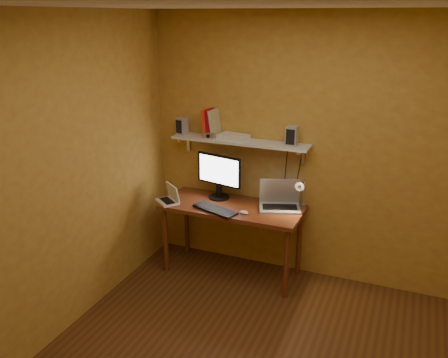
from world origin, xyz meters
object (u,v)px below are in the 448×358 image
at_px(keyboard, 215,210).
at_px(mouse, 244,212).
at_px(desk_lamp, 302,191).
at_px(monitor, 219,174).
at_px(laptop, 280,200).
at_px(shelf_camera, 209,136).
at_px(desk, 232,213).
at_px(router, 234,137).
at_px(netbook, 170,197).
at_px(speaker_right, 292,136).
at_px(speaker_left, 182,126).
at_px(wall_shelf, 240,142).

distance_m(keyboard, mouse, 0.29).
bearing_deg(desk_lamp, monitor, 178.98).
distance_m(monitor, laptop, 0.68).
bearing_deg(laptop, shelf_camera, 161.81).
xyz_separation_m(desk, router, (-0.07, 0.20, 0.73)).
bearing_deg(desk_lamp, laptop, 177.13).
distance_m(netbook, speaker_right, 1.37).
distance_m(desk, speaker_left, 1.04).
relative_size(desk, router, 4.88).
bearing_deg(laptop, mouse, -151.88).
relative_size(desk, speaker_left, 8.11).
height_order(desk, shelf_camera, shelf_camera).
height_order(desk_lamp, speaker_left, speaker_left).
xyz_separation_m(laptop, netbook, (-1.06, -0.29, -0.02)).
bearing_deg(shelf_camera, desk, -21.80).
distance_m(wall_shelf, monitor, 0.41).
xyz_separation_m(monitor, netbook, (-0.41, -0.30, -0.21)).
relative_size(netbook, speaker_right, 1.61).
xyz_separation_m(monitor, router, (0.13, 0.06, 0.39)).
height_order(monitor, router, router).
bearing_deg(mouse, monitor, 149.97).
bearing_deg(mouse, netbook, -172.33).
bearing_deg(speaker_left, monitor, 7.85).
distance_m(laptop, mouse, 0.40).
distance_m(monitor, mouse, 0.54).
height_order(wall_shelf, monitor, wall_shelf).
bearing_deg(speaker_left, wall_shelf, 14.88).
xyz_separation_m(desk_lamp, shelf_camera, (-0.96, -0.00, 0.45)).
bearing_deg(speaker_right, mouse, -134.44).
bearing_deg(desk, shelf_camera, 158.20).
bearing_deg(shelf_camera, speaker_right, 5.06).
xyz_separation_m(mouse, speaker_right, (0.34, 0.35, 0.70)).
bearing_deg(mouse, desk_lamp, 37.56).
bearing_deg(shelf_camera, laptop, 1.14).
bearing_deg(speaker_left, mouse, -7.88).
distance_m(speaker_right, shelf_camera, 0.83).
distance_m(mouse, speaker_right, 0.85).
xyz_separation_m(monitor, laptop, (0.65, -0.00, -0.18)).
height_order(monitor, shelf_camera, shelf_camera).
bearing_deg(router, shelf_camera, -161.14).
height_order(monitor, speaker_left, speaker_left).
relative_size(wall_shelf, keyboard, 3.03).
bearing_deg(keyboard, wall_shelf, 94.00).
height_order(monitor, mouse, monitor).
height_order(desk, router, router).
bearing_deg(wall_shelf, desk, -90.00).
relative_size(netbook, keyboard, 0.65).
relative_size(mouse, speaker_right, 0.48).
height_order(keyboard, speaker_left, speaker_left).
bearing_deg(keyboard, speaker_right, 50.83).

